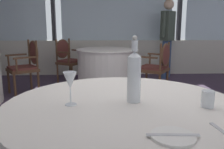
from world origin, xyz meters
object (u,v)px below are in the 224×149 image
object	(u,v)px
side_plate	(173,136)
wine_glass	(70,81)
water_bottle	(134,75)
dining_chair_0_0	(27,63)
dining_chair_2_0	(158,64)
water_tumbler	(208,99)
diner_person_0	(168,34)
dining_chair_2_1	(67,57)

from	to	relation	value
side_plate	wine_glass	xyz separation A→B (m)	(-0.44, 0.41, 0.13)
side_plate	water_bottle	size ratio (longest dim) A/B	0.46
dining_chair_0_0	dining_chair_2_0	bearing A→B (deg)	139.37
water_tumbler	dining_chair_2_0	bearing A→B (deg)	81.81
side_plate	diner_person_0	xyz separation A→B (m)	(1.23, 4.52, 0.26)
side_plate	water_tumbler	xyz separation A→B (m)	(0.29, 0.34, 0.04)
dining_chair_2_0	dining_chair_0_0	bearing A→B (deg)	27.56
diner_person_0	water_bottle	bearing A→B (deg)	-67.53
dining_chair_0_0	dining_chair_2_0	distance (m)	2.29
dining_chair_2_0	dining_chair_2_1	world-z (taller)	dining_chair_2_1
wine_glass	water_tumbler	world-z (taller)	wine_glass
dining_chair_0_0	side_plate	bearing A→B (deg)	80.86
dining_chair_0_0	dining_chair_2_1	xyz separation A→B (m)	(0.59, 0.88, -0.02)
water_bottle	wine_glass	bearing A→B (deg)	-173.30
wine_glass	dining_chair_2_1	world-z (taller)	wine_glass
wine_glass	dining_chair_2_1	size ratio (longest dim) A/B	0.20
side_plate	dining_chair_0_0	xyz separation A→B (m)	(-1.59, 3.34, -0.21)
side_plate	water_tumbler	bearing A→B (deg)	49.61
dining_chair_0_0	dining_chair_2_0	world-z (taller)	dining_chair_0_0
diner_person_0	dining_chair_0_0	bearing A→B (deg)	-116.93
wine_glass	water_tumbler	xyz separation A→B (m)	(0.73, -0.07, -0.09)
wine_glass	dining_chair_2_1	distance (m)	3.88
water_bottle	diner_person_0	xyz separation A→B (m)	(1.33, 4.07, 0.11)
water_tumbler	diner_person_0	size ratio (longest dim) A/B	0.05
side_plate	dining_chair_2_1	distance (m)	4.35
water_bottle	dining_chair_0_0	world-z (taller)	water_bottle
dining_chair_2_1	water_tumbler	bearing A→B (deg)	-38.00
dining_chair_2_1	dining_chair_0_0	bearing A→B (deg)	-89.98
side_plate	dining_chair_2_0	world-z (taller)	dining_chair_2_0
water_bottle	wine_glass	world-z (taller)	water_bottle
dining_chair_2_0	diner_person_0	bearing A→B (deg)	-77.60
water_tumbler	dining_chair_2_0	world-z (taller)	dining_chair_2_0
water_bottle	water_tumbler	distance (m)	0.41
water_bottle	diner_person_0	size ratio (longest dim) A/B	0.21
dining_chair_2_0	diner_person_0	distance (m)	1.59
diner_person_0	water_tumbler	bearing A→B (deg)	-62.22
wine_glass	diner_person_0	size ratio (longest dim) A/B	0.10
wine_glass	dining_chair_2_0	bearing A→B (deg)	67.25
side_plate	water_tumbler	world-z (taller)	water_tumbler
water_tumbler	wine_glass	bearing A→B (deg)	174.77
water_tumbler	dining_chair_0_0	world-z (taller)	dining_chair_0_0
water_tumbler	dining_chair_0_0	size ratio (longest dim) A/B	0.09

